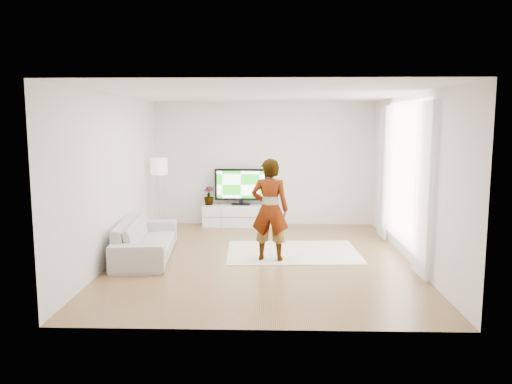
{
  "coord_description": "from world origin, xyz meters",
  "views": [
    {
      "loc": [
        0.14,
        -8.37,
        2.32
      ],
      "look_at": [
        -0.11,
        0.4,
        1.11
      ],
      "focal_mm": 35.0,
      "sensor_mm": 36.0,
      "label": 1
    }
  ],
  "objects_px": {
    "media_console": "(241,215)",
    "player": "(270,209)",
    "rug": "(293,252)",
    "sofa": "(146,239)",
    "television": "(241,185)",
    "floor_lamp": "(159,170)"
  },
  "relations": [
    {
      "from": "television",
      "to": "floor_lamp",
      "type": "bearing_deg",
      "value": -155.67
    },
    {
      "from": "television",
      "to": "rug",
      "type": "distance_m",
      "value": 2.74
    },
    {
      "from": "rug",
      "to": "player",
      "type": "distance_m",
      "value": 1.11
    },
    {
      "from": "media_console",
      "to": "player",
      "type": "bearing_deg",
      "value": -77.01
    },
    {
      "from": "television",
      "to": "sofa",
      "type": "bearing_deg",
      "value": -118.7
    },
    {
      "from": "media_console",
      "to": "television",
      "type": "height_order",
      "value": "television"
    },
    {
      "from": "player",
      "to": "media_console",
      "type": "bearing_deg",
      "value": -69.87
    },
    {
      "from": "television",
      "to": "floor_lamp",
      "type": "distance_m",
      "value": 1.89
    },
    {
      "from": "media_console",
      "to": "player",
      "type": "xyz_separation_m",
      "value": [
        0.66,
        -2.86,
        0.64
      ]
    },
    {
      "from": "rug",
      "to": "sofa",
      "type": "height_order",
      "value": "sofa"
    },
    {
      "from": "rug",
      "to": "floor_lamp",
      "type": "height_order",
      "value": "floor_lamp"
    },
    {
      "from": "player",
      "to": "sofa",
      "type": "height_order",
      "value": "player"
    },
    {
      "from": "media_console",
      "to": "television",
      "type": "relative_size",
      "value": 1.45
    },
    {
      "from": "rug",
      "to": "player",
      "type": "xyz_separation_m",
      "value": [
        -0.42,
        -0.54,
        0.87
      ]
    },
    {
      "from": "player",
      "to": "floor_lamp",
      "type": "distance_m",
      "value": 3.2
    },
    {
      "from": "sofa",
      "to": "floor_lamp",
      "type": "xyz_separation_m",
      "value": [
        -0.18,
        1.98,
        1.03
      ]
    },
    {
      "from": "television",
      "to": "floor_lamp",
      "type": "relative_size",
      "value": 0.74
    },
    {
      "from": "rug",
      "to": "sofa",
      "type": "distance_m",
      "value": 2.62
    },
    {
      "from": "sofa",
      "to": "media_console",
      "type": "bearing_deg",
      "value": -34.4
    },
    {
      "from": "player",
      "to": "rug",
      "type": "bearing_deg",
      "value": -120.55
    },
    {
      "from": "television",
      "to": "player",
      "type": "bearing_deg",
      "value": -77.13
    },
    {
      "from": "media_console",
      "to": "player",
      "type": "distance_m",
      "value": 3.0
    }
  ]
}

